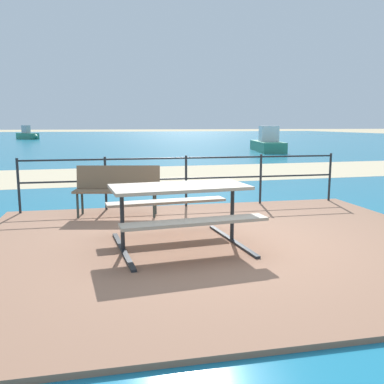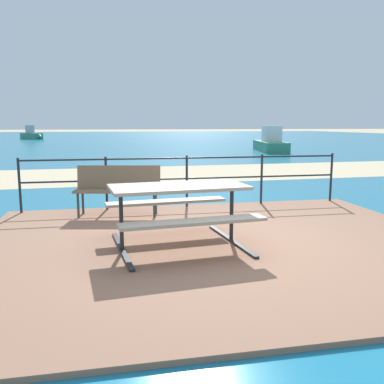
{
  "view_description": "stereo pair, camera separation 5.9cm",
  "coord_description": "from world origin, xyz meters",
  "px_view_note": "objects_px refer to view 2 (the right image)",
  "views": [
    {
      "loc": [
        -1.45,
        -5.06,
        1.59
      ],
      "look_at": [
        -0.17,
        1.08,
        0.56
      ],
      "focal_mm": 38.65,
      "sensor_mm": 36.0,
      "label": 1
    },
    {
      "loc": [
        -1.4,
        -5.08,
        1.59
      ],
      "look_at": [
        -0.17,
        1.08,
        0.56
      ],
      "focal_mm": 38.65,
      "sensor_mm": 36.0,
      "label": 2
    }
  ],
  "objects_px": {
    "picnic_table": "(179,200)",
    "boat_mid": "(32,135)",
    "park_bench": "(118,185)",
    "boat_near": "(270,144)"
  },
  "relations": [
    {
      "from": "boat_near",
      "to": "boat_mid",
      "type": "xyz_separation_m",
      "value": [
        -17.38,
        23.8,
        -0.01
      ]
    },
    {
      "from": "picnic_table",
      "to": "park_bench",
      "type": "height_order",
      "value": "park_bench"
    },
    {
      "from": "picnic_table",
      "to": "boat_near",
      "type": "xyz_separation_m",
      "value": [
        8.44,
        18.01,
        -0.2
      ]
    },
    {
      "from": "picnic_table",
      "to": "boat_mid",
      "type": "distance_m",
      "value": 42.76
    },
    {
      "from": "picnic_table",
      "to": "boat_mid",
      "type": "bearing_deg",
      "value": 95.86
    },
    {
      "from": "boat_near",
      "to": "boat_mid",
      "type": "distance_m",
      "value": 29.48
    },
    {
      "from": "picnic_table",
      "to": "boat_mid",
      "type": "xyz_separation_m",
      "value": [
        -8.94,
        41.81,
        -0.21
      ]
    },
    {
      "from": "park_bench",
      "to": "boat_near",
      "type": "relative_size",
      "value": 0.29
    },
    {
      "from": "boat_mid",
      "to": "boat_near",
      "type": "bearing_deg",
      "value": 0.84
    },
    {
      "from": "picnic_table",
      "to": "park_bench",
      "type": "bearing_deg",
      "value": 103.02
    }
  ]
}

